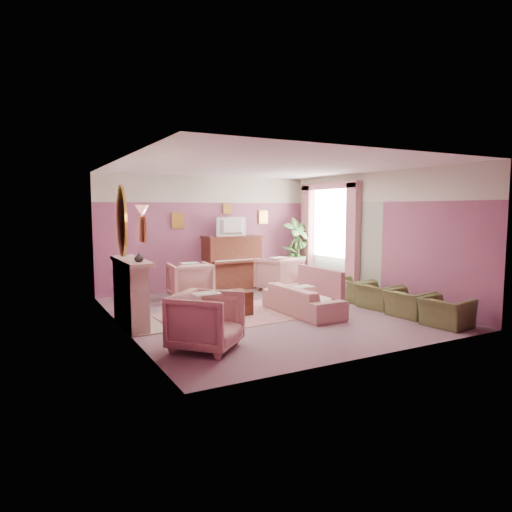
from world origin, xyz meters
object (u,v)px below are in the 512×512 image
floral_armchair_front (206,318)px  olive_chair_c (378,292)px  piano (232,263)px  side_table (292,271)px  television (233,225)px  olive_chair_b (409,299)px  floral_armchair_left (190,279)px  olive_chair_d (351,286)px  sofa (303,294)px  olive_chair_a (446,308)px  coffee_table (224,304)px  floral_armchair_right (279,272)px

floral_armchair_front → olive_chair_c: bearing=12.2°
piano → side_table: (1.73, -0.06, -0.30)m
television → olive_chair_b: television is taller
television → side_table: size_ratio=1.14×
floral_armchair_left → television: bearing=28.5°
television → olive_chair_d: size_ratio=1.04×
sofa → piano: bearing=90.3°
piano → television: 0.95m
sofa → side_table: (1.72, 3.07, -0.02)m
television → floral_armchair_front: television is taller
floral_armchair_front → olive_chair_d: 4.42m
television → olive_chair_c: size_ratio=1.04×
sofa → floral_armchair_front: 2.74m
piano → television: bearing=-90.0°
piano → floral_armchair_left: (-1.41, -0.82, -0.19)m
piano → olive_chair_d: size_ratio=1.82×
sofa → olive_chair_a: sofa is taller
coffee_table → sofa: 1.51m
olive_chair_a → side_table: side_table is taller
side_table → floral_armchair_front: bearing=-134.4°
sofa → side_table: bearing=60.8°
sofa → olive_chair_a: bearing=-50.5°
coffee_table → sofa: size_ratio=0.54×
side_table → coffee_table: bearing=-141.0°
coffee_table → floral_armchair_front: floral_armchair_front is taller
olive_chair_a → olive_chair_b: (0.00, 0.82, 0.00)m
sofa → floral_armchair_left: size_ratio=2.02×
olive_chair_a → olive_chair_d: bearing=90.0°
floral_armchair_left → olive_chair_a: size_ratio=1.19×
piano → olive_chair_b: (1.63, -4.26, -0.32)m
olive_chair_a → side_table: (0.10, 5.02, 0.02)m
sofa → side_table: sofa is taller
floral_armchair_right → piano: bearing=136.8°
side_table → sofa: bearing=-119.2°
floral_armchair_right → floral_armchair_front: size_ratio=1.00×
piano → sofa: size_ratio=0.76×
coffee_table → floral_armchair_front: 2.04m
floral_armchair_left → piano: bearing=30.0°
floral_armchair_right → floral_armchair_front: same height
olive_chair_d → olive_chair_a: bearing=-90.0°
floral_armchair_left → olive_chair_c: (3.04, -2.62, -0.13)m
piano → floral_armchair_right: bearing=-43.2°
olive_chair_b → side_table: bearing=88.6°
coffee_table → olive_chair_b: bearing=-28.9°
television → floral_armchair_front: bearing=-119.8°
floral_armchair_front → olive_chair_d: floral_armchair_front is taller
floral_armchair_left → olive_chair_a: bearing=-54.5°
sofa → floral_armchair_right: size_ratio=2.02×
coffee_table → olive_chair_a: bearing=-39.5°
olive_chair_d → television: bearing=122.4°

